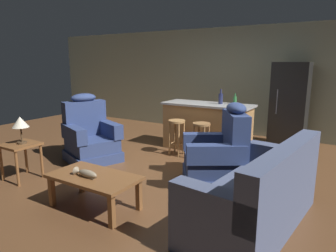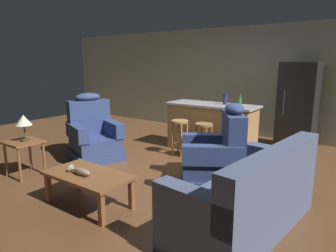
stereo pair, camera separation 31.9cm
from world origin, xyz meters
The scene contains 15 objects.
ground_plane centered at (0.00, 0.00, 0.00)m, with size 12.00×12.00×0.00m.
back_wall centered at (0.00, 3.12, 1.30)m, with size 12.00×0.05×2.60m.
coffee_table centered at (-0.11, -1.68, 0.36)m, with size 1.10×0.60×0.42m.
fish_figurine centered at (-0.16, -1.76, 0.46)m, with size 0.34×0.10×0.10m.
couch centered at (1.70, -1.06, 0.34)m, with size 1.06×1.99×0.94m.
recliner_near_lamp centered at (-1.53, -0.36, 0.42)m, with size 1.09×1.09×1.20m.
recliner_near_island centered at (0.88, -0.17, 0.42)m, with size 1.16×1.16×1.20m.
end_table centered at (-1.73, -1.58, 0.46)m, with size 0.48×0.48×0.56m.
table_lamp centered at (-1.70, -1.56, 0.87)m, with size 0.24×0.24×0.41m.
kitchen_island centered at (0.00, 1.35, 0.48)m, with size 1.80×0.70×0.95m.
bar_stool_left centered at (-0.34, 0.72, 0.47)m, with size 0.32×0.32×0.68m.
bar_stool_right centered at (0.18, 0.72, 0.47)m, with size 0.32×0.32×0.68m.
refrigerator centered at (1.34, 2.55, 0.88)m, with size 0.70×0.69×1.76m.
bottle_tall_green centered at (0.24, 1.44, 1.06)m, with size 0.09×0.09×0.29m.
bottle_short_amber centered at (0.49, 1.57, 1.03)m, with size 0.07×0.07×0.21m.
Camera 1 is at (2.43, -4.10, 1.75)m, focal length 32.00 mm.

